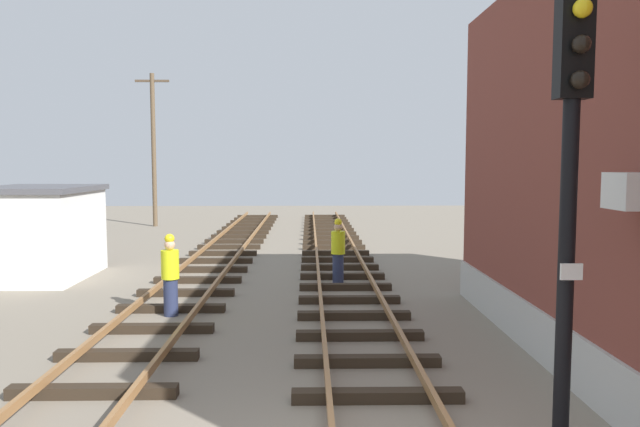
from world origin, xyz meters
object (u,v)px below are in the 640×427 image
object	(u,v)px
parked_car_black	(2,214)
utility_pole_far	(154,147)
control_hut	(39,232)
track_worker_foreground	(338,251)
signal_mast	(570,178)
track_worker_distant	(170,275)

from	to	relation	value
parked_car_black	utility_pole_far	bearing A→B (deg)	17.99
control_hut	track_worker_foreground	size ratio (longest dim) A/B	2.03
parked_car_black	utility_pole_far	world-z (taller)	utility_pole_far
parked_car_black	track_worker_foreground	world-z (taller)	track_worker_foreground
control_hut	utility_pole_far	distance (m)	14.93
parked_car_black	track_worker_foreground	xyz separation A→B (m)	(16.23, -13.25, 0.03)
utility_pole_far	signal_mast	bearing A→B (deg)	-66.76
control_hut	utility_pole_far	world-z (taller)	utility_pole_far
track_worker_foreground	track_worker_distant	distance (m)	5.37
control_hut	track_worker_distant	world-z (taller)	control_hut
parked_car_black	track_worker_distant	size ratio (longest dim) A/B	2.25
utility_pole_far	control_hut	bearing A→B (deg)	-88.92
control_hut	track_worker_foreground	world-z (taller)	control_hut
signal_mast	track_worker_distant	distance (m)	9.45
track_worker_distant	parked_car_black	bearing A→B (deg)	126.02
control_hut	track_worker_distant	size ratio (longest dim) A/B	2.03
signal_mast	track_worker_foreground	xyz separation A→B (m)	(-2.02, 10.53, -2.38)
track_worker_distant	signal_mast	bearing A→B (deg)	-49.11
signal_mast	control_hut	distance (m)	15.92
signal_mast	parked_car_black	xyz separation A→B (m)	(-18.25, 23.78, -2.40)
parked_car_black	signal_mast	bearing A→B (deg)	-52.50
utility_pole_far	track_worker_foreground	xyz separation A→B (m)	(9.18, -15.54, -3.35)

